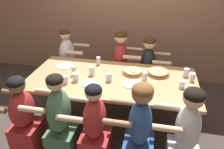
# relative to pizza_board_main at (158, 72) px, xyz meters

# --- Properties ---
(ground_plane) EXTENTS (18.00, 18.00, 0.00)m
(ground_plane) POSITION_rel_pizza_board_main_xyz_m (-0.60, -0.22, -0.80)
(ground_plane) COLOR #423833
(ground_plane) RESTS_ON ground
(dining_table) EXTENTS (2.22, 1.04, 0.77)m
(dining_table) POSITION_rel_pizza_board_main_xyz_m (-0.60, -0.22, -0.10)
(dining_table) COLOR tan
(dining_table) RESTS_ON ground
(pizza_board_main) EXTENTS (0.31, 0.31, 0.06)m
(pizza_board_main) POSITION_rel_pizza_board_main_xyz_m (0.00, 0.00, 0.00)
(pizza_board_main) COLOR brown
(pizza_board_main) RESTS_ON dining_table
(pizza_board_second) EXTENTS (0.30, 0.30, 0.05)m
(pizza_board_second) POSITION_rel_pizza_board_main_xyz_m (-0.34, -0.04, -0.00)
(pizza_board_second) COLOR brown
(pizza_board_second) RESTS_ON dining_table
(empty_plate_a) EXTENTS (0.23, 0.23, 0.02)m
(empty_plate_a) POSITION_rel_pizza_board_main_xyz_m (-0.83, -0.43, -0.02)
(empty_plate_a) COLOR white
(empty_plate_a) RESTS_ON dining_table
(empty_plate_b) EXTENTS (0.23, 0.23, 0.02)m
(empty_plate_b) POSITION_rel_pizza_board_main_xyz_m (-0.33, -0.34, -0.02)
(empty_plate_b) COLOR white
(empty_plate_b) RESTS_ON dining_table
(empty_plate_c) EXTENTS (0.24, 0.24, 0.02)m
(empty_plate_c) POSITION_rel_pizza_board_main_xyz_m (-1.35, -0.01, -0.02)
(empty_plate_c) COLOR white
(empty_plate_c) RESTS_ON dining_table
(cocktail_glass_blue) EXTENTS (0.07, 0.07, 0.12)m
(cocktail_glass_blue) POSITION_rel_pizza_board_main_xyz_m (0.29, -0.30, 0.01)
(cocktail_glass_blue) COLOR silver
(cocktail_glass_blue) RESTS_ON dining_table
(drinking_glass_a) EXTENTS (0.06, 0.06, 0.13)m
(drinking_glass_a) POSITION_rel_pizza_board_main_xyz_m (-1.12, -0.25, 0.03)
(drinking_glass_a) COLOR silver
(drinking_glass_a) RESTS_ON dining_table
(drinking_glass_b) EXTENTS (0.07, 0.07, 0.11)m
(drinking_glass_b) POSITION_rel_pizza_board_main_xyz_m (0.37, 0.02, 0.02)
(drinking_glass_b) COLOR silver
(drinking_glass_b) RESTS_ON dining_table
(drinking_glass_c) EXTENTS (0.07, 0.07, 0.13)m
(drinking_glass_c) POSITION_rel_pizza_board_main_xyz_m (-0.17, -0.22, 0.03)
(drinking_glass_c) COLOR silver
(drinking_glass_c) RESTS_ON dining_table
(drinking_glass_d) EXTENTS (0.08, 0.08, 0.11)m
(drinking_glass_d) POSITION_rel_pizza_board_main_xyz_m (-1.05, -0.40, 0.03)
(drinking_glass_d) COLOR silver
(drinking_glass_d) RESTS_ON dining_table
(drinking_glass_e) EXTENTS (0.07, 0.07, 0.12)m
(drinking_glass_e) POSITION_rel_pizza_board_main_xyz_m (-0.88, -0.20, 0.02)
(drinking_glass_e) COLOR silver
(drinking_glass_e) RESTS_ON dining_table
(drinking_glass_f) EXTENTS (0.06, 0.06, 0.12)m
(drinking_glass_f) POSITION_rel_pizza_board_main_xyz_m (-0.88, 0.14, 0.02)
(drinking_glass_f) COLOR silver
(drinking_glass_f) RESTS_ON dining_table
(drinking_glass_g) EXTENTS (0.07, 0.07, 0.11)m
(drinking_glass_g) POSITION_rel_pizza_board_main_xyz_m (-0.62, -0.31, 0.02)
(drinking_glass_g) COLOR silver
(drinking_glass_g) RESTS_ON dining_table
(drinking_glass_h) EXTENTS (0.06, 0.06, 0.10)m
(drinking_glass_h) POSITION_rel_pizza_board_main_xyz_m (-1.15, -0.48, 0.02)
(drinking_glass_h) COLOR silver
(drinking_glass_h) RESTS_ON dining_table
(drinking_glass_i) EXTENTS (0.06, 0.06, 0.11)m
(drinking_glass_i) POSITION_rel_pizza_board_main_xyz_m (0.43, -0.11, 0.02)
(drinking_glass_i) COLOR silver
(drinking_glass_i) RESTS_ON dining_table
(drinking_glass_j) EXTENTS (0.06, 0.06, 0.13)m
(drinking_glass_j) POSITION_rel_pizza_board_main_xyz_m (0.36, -0.43, 0.03)
(drinking_glass_j) COLOR silver
(drinking_glass_j) RESTS_ON dining_table
(diner_near_center) EXTENTS (0.51, 0.40, 1.09)m
(diner_near_center) POSITION_rel_pizza_board_main_xyz_m (-0.64, -0.96, -0.31)
(diner_near_center) COLOR #B22D2D
(diner_near_center) RESTS_ON ground
(diner_near_midleft) EXTENTS (0.51, 0.40, 1.16)m
(diner_near_midleft) POSITION_rel_pizza_board_main_xyz_m (-1.04, -0.96, -0.27)
(diner_near_midleft) COLOR #477556
(diner_near_midleft) RESTS_ON ground
(diner_near_left) EXTENTS (0.51, 0.40, 1.08)m
(diner_near_left) POSITION_rel_pizza_board_main_xyz_m (-1.49, -0.96, -0.30)
(diner_near_left) COLOR #B22D2D
(diner_near_left) RESTS_ON ground
(diner_far_midright) EXTENTS (0.51, 0.40, 1.12)m
(diner_far_midright) POSITION_rel_pizza_board_main_xyz_m (-0.16, 0.52, -0.28)
(diner_far_midright) COLOR #232328
(diner_far_midright) RESTS_ON ground
(diner_near_right) EXTENTS (0.51, 0.40, 1.16)m
(diner_near_right) POSITION_rel_pizza_board_main_xyz_m (0.30, -0.96, -0.26)
(diner_near_right) COLOR silver
(diner_near_right) RESTS_ON ground
(diner_far_center) EXTENTS (0.51, 0.40, 1.20)m
(diner_far_center) POSITION_rel_pizza_board_main_xyz_m (-0.61, 0.52, -0.24)
(diner_far_center) COLOR #B22D2D
(diner_far_center) RESTS_ON ground
(diner_far_left) EXTENTS (0.51, 0.40, 1.17)m
(diner_far_left) POSITION_rel_pizza_board_main_xyz_m (-1.53, 0.52, -0.27)
(diner_far_left) COLOR silver
(diner_far_left) RESTS_ON ground
(diner_near_midright) EXTENTS (0.51, 0.40, 1.16)m
(diner_near_midright) POSITION_rel_pizza_board_main_xyz_m (-0.16, -0.96, -0.25)
(diner_near_midright) COLOR #2D5193
(diner_near_midright) RESTS_ON ground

